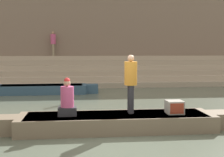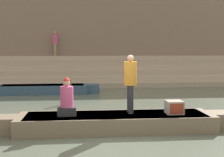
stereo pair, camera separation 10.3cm
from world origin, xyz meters
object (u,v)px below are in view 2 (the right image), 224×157
(mooring_post, at_px, (69,92))
(moored_boat_shore, at_px, (43,89))
(person_rowing, at_px, (67,101))
(tv_set, at_px, (174,107))
(rowboat_main, at_px, (116,122))
(person_standing, at_px, (130,80))
(person_on_steps, at_px, (55,42))

(mooring_post, bearing_deg, moored_boat_shore, 114.81)
(person_rowing, relative_size, tv_set, 2.24)
(rowboat_main, bearing_deg, person_standing, 23.50)
(rowboat_main, relative_size, person_on_steps, 4.16)
(mooring_post, bearing_deg, rowboat_main, -71.82)
(rowboat_main, relative_size, moored_boat_shore, 1.22)
(rowboat_main, bearing_deg, person_rowing, -177.83)
(tv_set, xyz_separation_m, person_on_steps, (-4.40, 13.43, 2.15))
(mooring_post, xyz_separation_m, person_on_steps, (-1.28, 8.89, 2.29))
(moored_boat_shore, xyz_separation_m, mooring_post, (1.46, -3.15, 0.25))
(person_standing, height_order, person_rowing, person_standing)
(person_rowing, bearing_deg, tv_set, -9.91)
(person_standing, relative_size, moored_boat_shore, 0.29)
(person_standing, height_order, person_on_steps, person_on_steps)
(person_rowing, distance_m, moored_boat_shore, 7.80)
(person_standing, relative_size, mooring_post, 1.67)
(rowboat_main, distance_m, mooring_post, 4.71)
(moored_boat_shore, height_order, person_on_steps, person_on_steps)
(moored_boat_shore, bearing_deg, person_on_steps, 90.58)
(tv_set, relative_size, mooring_post, 0.47)
(person_rowing, height_order, person_on_steps, person_on_steps)
(person_rowing, height_order, moored_boat_shore, person_rowing)
(rowboat_main, distance_m, moored_boat_shore, 8.16)
(person_rowing, bearing_deg, person_standing, -3.47)
(moored_boat_shore, xyz_separation_m, person_on_steps, (0.18, 5.74, 2.54))
(person_rowing, relative_size, moored_boat_shore, 0.18)
(person_standing, xyz_separation_m, tv_set, (1.23, -0.23, -0.77))
(rowboat_main, height_order, tv_set, tv_set)
(rowboat_main, height_order, person_standing, person_standing)
(person_standing, bearing_deg, mooring_post, 110.03)
(tv_set, height_order, person_on_steps, person_on_steps)
(tv_set, bearing_deg, person_standing, 167.78)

